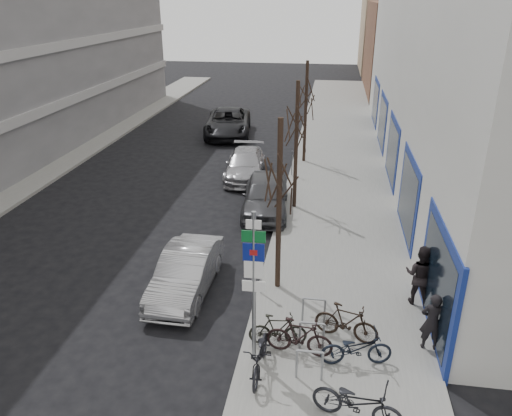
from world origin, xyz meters
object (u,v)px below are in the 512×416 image
(tree_mid, at_px, (297,116))
(bike_mid_inner, at_px, (278,329))
(parked_car_front, at_px, (186,272))
(lane_car, at_px, (228,123))
(meter_front, at_px, (261,271))
(meter_mid, at_px, (280,202))
(bike_mid_curb, at_px, (357,346))
(pedestrian_far, at_px, (420,275))
(highway_sign_pole, at_px, (254,280))
(tree_far, at_px, (307,88))
(bike_near_right, at_px, (299,336))
(bike_near_left, at_px, (261,353))
(parked_car_mid, at_px, (265,195))
(bike_rack, at_px, (312,333))
(bike_far_inner, at_px, (346,322))
(meter_back, at_px, (292,161))
(tree_near, at_px, (280,166))
(pedestrian_near, at_px, (432,322))
(parked_car_back, at_px, (245,165))
(bike_far_curb, at_px, (358,399))

(tree_mid, distance_m, bike_mid_inner, 9.97)
(parked_car_front, bearing_deg, lane_car, 98.66)
(meter_front, bearing_deg, meter_mid, 90.00)
(bike_mid_curb, relative_size, pedestrian_far, 0.94)
(highway_sign_pole, distance_m, pedestrian_far, 5.62)
(tree_far, bearing_deg, meter_mid, -93.22)
(tree_mid, height_order, pedestrian_far, tree_mid)
(meter_front, bearing_deg, bike_near_right, -62.77)
(bike_near_left, bearing_deg, pedestrian_far, 42.36)
(bike_near_right, xyz_separation_m, parked_car_front, (-3.70, 2.61, 0.01))
(meter_front, relative_size, bike_mid_inner, 0.83)
(tree_far, bearing_deg, parked_car_mid, -99.69)
(parked_car_front, bearing_deg, bike_near_left, -49.51)
(bike_rack, distance_m, parked_car_mid, 9.20)
(bike_rack, bearing_deg, bike_far_inner, 33.04)
(tree_far, relative_size, lane_car, 0.91)
(meter_mid, xyz_separation_m, meter_back, (0.00, 5.50, 0.00))
(bike_near_left, height_order, parked_car_mid, parked_car_mid)
(tree_near, xyz_separation_m, pedestrian_far, (4.20, -0.29, -3.01))
(bike_near_right, distance_m, lane_car, 22.29)
(bike_near_right, distance_m, bike_mid_curb, 1.42)
(bike_rack, relative_size, lane_car, 0.37)
(parked_car_mid, bearing_deg, pedestrian_near, -62.22)
(highway_sign_pole, xyz_separation_m, bike_mid_inner, (0.52, 0.67, -1.84))
(meter_back, bearing_deg, tree_near, -87.55)
(highway_sign_pole, height_order, meter_mid, highway_sign_pole)
(bike_mid_inner, bearing_deg, bike_mid_curb, -109.30)
(highway_sign_pole, distance_m, tree_mid, 10.15)
(bike_mid_curb, bearing_deg, bike_rack, 60.27)
(bike_far_inner, xyz_separation_m, parked_car_back, (-4.88, 12.60, -0.00))
(tree_far, bearing_deg, lane_car, 135.32)
(tree_far, relative_size, meter_back, 4.33)
(meter_back, bearing_deg, bike_near_right, -84.34)
(bike_far_inner, height_order, parked_car_front, parked_car_front)
(tree_near, relative_size, parked_car_mid, 1.18)
(highway_sign_pole, distance_m, parked_car_front, 4.35)
(bike_rack, relative_size, bike_far_curb, 1.14)
(bike_far_curb, xyz_separation_m, parked_car_front, (-5.07, 4.62, -0.06))
(meter_back, xyz_separation_m, bike_far_inner, (2.53, -12.83, -0.24))
(bike_mid_inner, relative_size, pedestrian_far, 0.81)
(bike_near_right, xyz_separation_m, bike_far_inner, (1.18, 0.79, 0.00))
(bike_mid_inner, relative_size, pedestrian_near, 0.95)
(tree_near, distance_m, bike_mid_curb, 5.27)
(bike_far_curb, relative_size, lane_car, 0.33)
(tree_far, height_order, pedestrian_far, tree_far)
(bike_mid_curb, xyz_separation_m, parked_car_front, (-5.11, 2.78, -0.00))
(parked_car_back, bearing_deg, bike_mid_inner, -81.33)
(bike_far_curb, xyz_separation_m, bike_far_inner, (-0.19, 2.80, -0.07))
(highway_sign_pole, bearing_deg, bike_rack, 23.59)
(highway_sign_pole, relative_size, bike_far_inner, 2.41)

